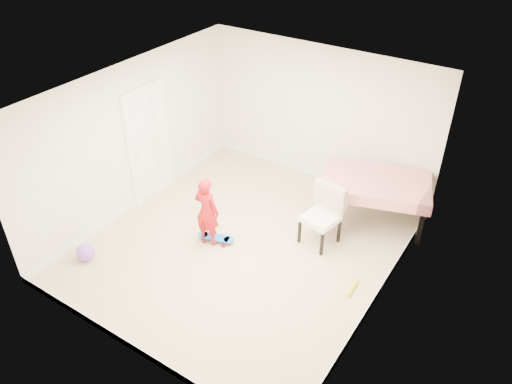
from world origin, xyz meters
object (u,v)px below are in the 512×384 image
Objects in this scene: dining_table at (374,200)px; balloon at (85,252)px; dining_chair at (321,217)px; skateboard at (216,239)px; child at (207,213)px.

dining_table reaches higher than balloon.
dining_chair reaches higher than skateboard.
child is at bearing -153.98° from skateboard.
skateboard is at bearing -152.19° from dining_table.
child is (-0.09, -0.08, 0.54)m from skateboard.
balloon is at bearing 43.34° from child.
dining_chair is (-0.48, -1.03, 0.10)m from dining_table.
dining_table is at bearing -136.91° from child.
skateboard is 0.56m from child.
balloon is (-2.83, -2.36, -0.37)m from dining_chair.
dining_chair reaches higher than dining_table.
skateboard is (-1.41, -0.91, -0.46)m from dining_chair.
skateboard is 2.20× the size of balloon.
child is 1.97m from balloon.
skateboard is at bearing -136.45° from dining_chair.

